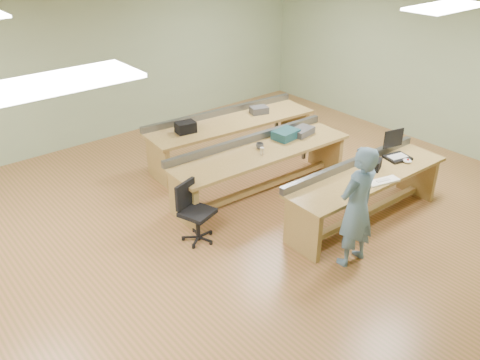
% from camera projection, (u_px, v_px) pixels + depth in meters
% --- Properties ---
extents(floor, '(10.00, 10.00, 0.00)m').
position_uv_depth(floor, '(218.00, 226.00, 7.33)').
color(floor, '#9D613B').
rests_on(floor, ground).
extents(ceiling, '(10.00, 10.00, 0.00)m').
position_uv_depth(ceiling, '(213.00, 10.00, 5.92)').
color(ceiling, silver).
rests_on(ceiling, wall_back).
extents(wall_back, '(10.00, 0.04, 3.00)m').
position_uv_depth(wall_back, '(85.00, 66.00, 9.36)').
color(wall_back, gray).
rests_on(wall_back, floor).
extents(wall_right, '(0.04, 8.00, 3.00)m').
position_uv_depth(wall_right, '(431.00, 64.00, 9.43)').
color(wall_right, gray).
rests_on(wall_right, floor).
extents(fluor_panels, '(6.20, 3.50, 0.03)m').
position_uv_depth(fluor_panels, '(213.00, 13.00, 5.94)').
color(fluor_panels, white).
rests_on(fluor_panels, ceiling).
extents(workbench_front, '(2.74, 0.78, 0.86)m').
position_uv_depth(workbench_front, '(365.00, 186.00, 7.24)').
color(workbench_front, '#AE8A49').
rests_on(workbench_front, floor).
extents(workbench_mid, '(3.10, 0.94, 0.86)m').
position_uv_depth(workbench_mid, '(260.00, 160.00, 7.96)').
color(workbench_mid, '#AE8A49').
rests_on(workbench_mid, floor).
extents(workbench_back, '(3.18, 1.10, 0.86)m').
position_uv_depth(workbench_back, '(231.00, 130.00, 9.05)').
color(workbench_back, '#AE8A49').
rests_on(workbench_back, floor).
extents(person, '(0.59, 0.39, 1.62)m').
position_uv_depth(person, '(357.00, 207.00, 6.23)').
color(person, '#6589A6').
rests_on(person, floor).
extents(laptop_base, '(0.41, 0.36, 0.04)m').
position_uv_depth(laptop_base, '(397.00, 158.00, 7.57)').
color(laptop_base, black).
rests_on(laptop_base, workbench_front).
extents(laptop_screen, '(0.35, 0.10, 0.28)m').
position_uv_depth(laptop_screen, '(393.00, 138.00, 7.55)').
color(laptop_screen, black).
rests_on(laptop_screen, laptop_base).
extents(keyboard, '(0.50, 0.27, 0.03)m').
position_uv_depth(keyboard, '(383.00, 181.00, 6.92)').
color(keyboard, white).
rests_on(keyboard, workbench_front).
extents(trackball_mouse, '(0.16, 0.17, 0.06)m').
position_uv_depth(trackball_mouse, '(407.00, 161.00, 7.45)').
color(trackball_mouse, white).
rests_on(trackball_mouse, workbench_front).
extents(camera_bag, '(0.26, 0.22, 0.15)m').
position_uv_depth(camera_bag, '(375.00, 164.00, 7.23)').
color(camera_bag, black).
rests_on(camera_bag, workbench_front).
extents(task_chair, '(0.58, 0.58, 0.85)m').
position_uv_depth(task_chair, '(195.00, 220.00, 6.90)').
color(task_chair, black).
rests_on(task_chair, floor).
extents(parts_bin_teal, '(0.43, 0.34, 0.14)m').
position_uv_depth(parts_bin_teal, '(286.00, 134.00, 8.23)').
color(parts_bin_teal, '#163F47').
rests_on(parts_bin_teal, workbench_mid).
extents(parts_bin_grey, '(0.44, 0.32, 0.11)m').
position_uv_depth(parts_bin_grey, '(302.00, 131.00, 8.37)').
color(parts_bin_grey, '#3D3D40').
rests_on(parts_bin_grey, workbench_mid).
extents(mug, '(0.15, 0.15, 0.09)m').
position_uv_depth(mug, '(260.00, 146.00, 7.88)').
color(mug, '#3D3D40').
rests_on(mug, workbench_mid).
extents(drinks_can, '(0.09, 0.09, 0.12)m').
position_uv_depth(drinks_can, '(262.00, 151.00, 7.68)').
color(drinks_can, silver).
rests_on(drinks_can, workbench_mid).
extents(storage_box_back, '(0.35, 0.28, 0.18)m').
position_uv_depth(storage_box_back, '(186.00, 127.00, 8.44)').
color(storage_box_back, black).
rests_on(storage_box_back, workbench_back).
extents(tray_back, '(0.36, 0.30, 0.12)m').
position_uv_depth(tray_back, '(259.00, 110.00, 9.26)').
color(tray_back, '#3D3D40').
rests_on(tray_back, workbench_back).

